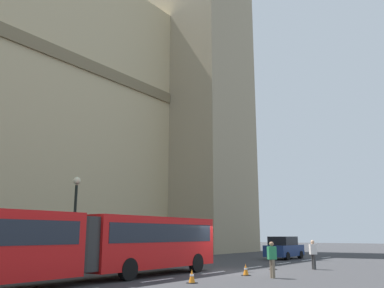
{
  "coord_description": "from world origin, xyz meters",
  "views": [
    {
      "loc": [
        -20.49,
        -12.76,
        2.04
      ],
      "look_at": [
        0.36,
        2.51,
        7.73
      ],
      "focal_mm": 38.39,
      "sensor_mm": 36.0,
      "label": 1
    }
  ],
  "objects_px": {
    "articulated_bus": "(75,241)",
    "sedan_lead": "(284,248)",
    "traffic_cone_middle": "(246,270)",
    "street_lamp": "(75,216)",
    "traffic_cone_east": "(273,265)",
    "pedestrian_by_kerb": "(313,254)",
    "pedestrian_near_cones": "(272,258)",
    "traffic_cone_west": "(192,276)"
  },
  "relations": [
    {
      "from": "street_lamp",
      "to": "articulated_bus",
      "type": "bearing_deg",
      "value": -127.27
    },
    {
      "from": "traffic_cone_west",
      "to": "traffic_cone_east",
      "type": "distance_m",
      "value": 8.46
    },
    {
      "from": "articulated_bus",
      "to": "pedestrian_by_kerb",
      "type": "relative_size",
      "value": 10.54
    },
    {
      "from": "traffic_cone_middle",
      "to": "pedestrian_by_kerb",
      "type": "distance_m",
      "value": 5.87
    },
    {
      "from": "traffic_cone_middle",
      "to": "pedestrian_by_kerb",
      "type": "xyz_separation_m",
      "value": [
        5.65,
        -1.47,
        0.63
      ]
    },
    {
      "from": "articulated_bus",
      "to": "pedestrian_by_kerb",
      "type": "bearing_deg",
      "value": -23.38
    },
    {
      "from": "traffic_cone_middle",
      "to": "traffic_cone_east",
      "type": "distance_m",
      "value": 4.19
    },
    {
      "from": "traffic_cone_east",
      "to": "pedestrian_by_kerb",
      "type": "xyz_separation_m",
      "value": [
        1.48,
        -1.95,
        0.63
      ]
    },
    {
      "from": "traffic_cone_east",
      "to": "pedestrian_by_kerb",
      "type": "height_order",
      "value": "pedestrian_by_kerb"
    },
    {
      "from": "articulated_bus",
      "to": "pedestrian_near_cones",
      "type": "xyz_separation_m",
      "value": [
        7.05,
        -5.83,
        -0.83
      ]
    },
    {
      "from": "traffic_cone_west",
      "to": "street_lamp",
      "type": "relative_size",
      "value": 0.11
    },
    {
      "from": "traffic_cone_east",
      "to": "street_lamp",
      "type": "xyz_separation_m",
      "value": [
        -8.16,
        8.2,
        2.77
      ]
    },
    {
      "from": "sedan_lead",
      "to": "articulated_bus",
      "type": "bearing_deg",
      "value": 179.95
    },
    {
      "from": "articulated_bus",
      "to": "sedan_lead",
      "type": "xyz_separation_m",
      "value": [
        21.62,
        -0.02,
        -0.83
      ]
    },
    {
      "from": "traffic_cone_west",
      "to": "street_lamp",
      "type": "distance_m",
      "value": 8.9
    },
    {
      "from": "sedan_lead",
      "to": "pedestrian_near_cones",
      "type": "bearing_deg",
      "value": -158.25
    },
    {
      "from": "traffic_cone_middle",
      "to": "traffic_cone_west",
      "type": "bearing_deg",
      "value": 176.84
    },
    {
      "from": "traffic_cone_west",
      "to": "pedestrian_near_cones",
      "type": "bearing_deg",
      "value": -25.66
    },
    {
      "from": "traffic_cone_middle",
      "to": "sedan_lead",
      "type": "bearing_deg",
      "value": 16.34
    },
    {
      "from": "traffic_cone_west",
      "to": "pedestrian_by_kerb",
      "type": "bearing_deg",
      "value": -9.73
    },
    {
      "from": "articulated_bus",
      "to": "pedestrian_near_cones",
      "type": "distance_m",
      "value": 9.19
    },
    {
      "from": "traffic_cone_middle",
      "to": "pedestrian_near_cones",
      "type": "relative_size",
      "value": 0.34
    },
    {
      "from": "traffic_cone_middle",
      "to": "street_lamp",
      "type": "bearing_deg",
      "value": 114.67
    },
    {
      "from": "pedestrian_by_kerb",
      "to": "sedan_lead",
      "type": "bearing_deg",
      "value": 33.35
    },
    {
      "from": "sedan_lead",
      "to": "pedestrian_near_cones",
      "type": "xyz_separation_m",
      "value": [
        -14.57,
        -5.81,
        -0.0
      ]
    },
    {
      "from": "traffic_cone_west",
      "to": "pedestrian_near_cones",
      "type": "height_order",
      "value": "pedestrian_near_cones"
    },
    {
      "from": "traffic_cone_east",
      "to": "pedestrian_near_cones",
      "type": "bearing_deg",
      "value": -154.79
    },
    {
      "from": "pedestrian_near_cones",
      "to": "pedestrian_by_kerb",
      "type": "height_order",
      "value": "same"
    },
    {
      "from": "traffic_cone_west",
      "to": "sedan_lead",
      "type": "bearing_deg",
      "value": 11.99
    },
    {
      "from": "street_lamp",
      "to": "pedestrian_by_kerb",
      "type": "distance_m",
      "value": 14.16
    },
    {
      "from": "traffic_cone_west",
      "to": "traffic_cone_middle",
      "type": "distance_m",
      "value": 4.3
    },
    {
      "from": "traffic_cone_east",
      "to": "pedestrian_by_kerb",
      "type": "distance_m",
      "value": 2.53
    },
    {
      "from": "sedan_lead",
      "to": "traffic_cone_middle",
      "type": "xyz_separation_m",
      "value": [
        -14.2,
        -4.16,
        -0.63
      ]
    },
    {
      "from": "traffic_cone_middle",
      "to": "pedestrian_by_kerb",
      "type": "height_order",
      "value": "pedestrian_by_kerb"
    },
    {
      "from": "articulated_bus",
      "to": "street_lamp",
      "type": "relative_size",
      "value": 3.38
    },
    {
      "from": "sedan_lead",
      "to": "pedestrian_by_kerb",
      "type": "xyz_separation_m",
      "value": [
        -8.56,
        -5.63,
        -0.0
      ]
    },
    {
      "from": "pedestrian_by_kerb",
      "to": "traffic_cone_east",
      "type": "bearing_deg",
      "value": 127.16
    },
    {
      "from": "traffic_cone_east",
      "to": "pedestrian_near_cones",
      "type": "relative_size",
      "value": 0.34
    },
    {
      "from": "street_lamp",
      "to": "traffic_cone_middle",
      "type": "bearing_deg",
      "value": -65.33
    },
    {
      "from": "pedestrian_near_cones",
      "to": "pedestrian_by_kerb",
      "type": "xyz_separation_m",
      "value": [
        6.01,
        0.18,
        0.0
      ]
    },
    {
      "from": "articulated_bus",
      "to": "sedan_lead",
      "type": "relative_size",
      "value": 4.05
    },
    {
      "from": "sedan_lead",
      "to": "traffic_cone_middle",
      "type": "relative_size",
      "value": 7.59
    }
  ]
}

